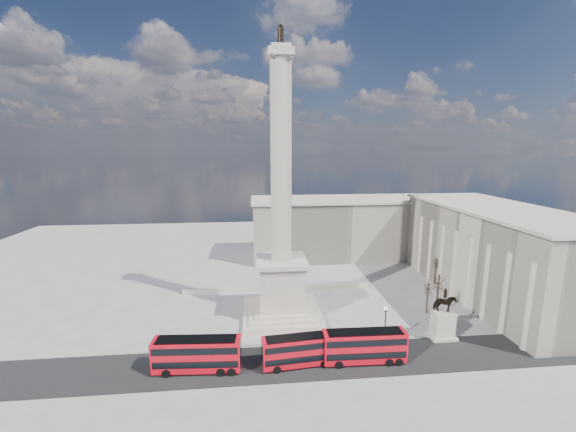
% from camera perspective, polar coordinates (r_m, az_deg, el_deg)
% --- Properties ---
extents(ground, '(180.00, 180.00, 0.00)m').
position_cam_1_polar(ground, '(63.51, -0.67, -17.66)').
color(ground, '#9E9C96').
rests_on(ground, ground).
extents(asphalt_road, '(120.00, 9.00, 0.01)m').
position_cam_1_polar(asphalt_road, '(55.62, 5.85, -22.24)').
color(asphalt_road, '#252525').
rests_on(asphalt_road, ground).
extents(nelsons_column, '(14.00, 14.00, 49.85)m').
position_cam_1_polar(nelsons_column, '(63.21, -1.08, -5.12)').
color(nelsons_column, beige).
rests_on(nelsons_column, ground).
extents(balustrade_wall, '(40.00, 0.60, 1.10)m').
position_cam_1_polar(balustrade_wall, '(77.68, -1.70, -11.67)').
color(balustrade_wall, '#BEB39D').
rests_on(balustrade_wall, ground).
extents(building_east, '(19.00, 46.00, 18.60)m').
position_cam_1_polar(building_east, '(84.95, 30.63, -5.00)').
color(building_east, beige).
rests_on(building_east, ground).
extents(building_northeast, '(51.00, 17.00, 16.60)m').
position_cam_1_polar(building_northeast, '(101.15, 8.71, -1.80)').
color(building_northeast, beige).
rests_on(building_northeast, ground).
extents(red_bus_a, '(12.10, 3.49, 4.85)m').
position_cam_1_polar(red_bus_a, '(53.48, -14.40, -20.83)').
color(red_bus_a, red).
rests_on(red_bus_a, ground).
extents(red_bus_b, '(11.18, 3.55, 4.46)m').
position_cam_1_polar(red_bus_b, '(53.27, 2.20, -20.85)').
color(red_bus_b, red).
rests_on(red_bus_b, ground).
extents(red_bus_c, '(11.90, 3.04, 4.80)m').
position_cam_1_polar(red_bus_c, '(54.90, 12.29, -19.85)').
color(red_bus_c, red).
rests_on(red_bus_c, ground).
extents(victorian_lamp, '(0.56, 0.56, 6.53)m').
position_cam_1_polar(victorian_lamp, '(58.76, 15.43, -16.35)').
color(victorian_lamp, black).
rests_on(victorian_lamp, ground).
extents(equestrian_statue, '(4.10, 3.08, 8.52)m').
position_cam_1_polar(equestrian_statue, '(64.47, 23.76, -15.23)').
color(equestrian_statue, '#BEB39D').
rests_on(equestrian_statue, ground).
extents(bare_tree_near, '(1.90, 1.90, 8.33)m').
position_cam_1_polar(bare_tree_near, '(70.34, 23.17, -9.79)').
color(bare_tree_near, '#332319').
rests_on(bare_tree_near, ground).
extents(bare_tree_mid, '(1.65, 1.65, 6.25)m').
position_cam_1_polar(bare_tree_mid, '(71.39, 21.71, -10.79)').
color(bare_tree_mid, '#332319').
rests_on(bare_tree_mid, ground).
extents(bare_tree_far, '(1.63, 1.63, 6.68)m').
position_cam_1_polar(bare_tree_far, '(86.07, 22.78, -6.93)').
color(bare_tree_far, '#332319').
rests_on(bare_tree_far, ground).
extents(pedestrian_walking, '(0.70, 0.58, 1.64)m').
position_cam_1_polar(pedestrian_walking, '(61.89, 13.69, -17.95)').
color(pedestrian_walking, black).
rests_on(pedestrian_walking, ground).
extents(pedestrian_standing, '(1.01, 0.86, 1.85)m').
position_cam_1_polar(pedestrian_standing, '(61.83, 18.37, -18.13)').
color(pedestrian_standing, black).
rests_on(pedestrian_standing, ground).
extents(pedestrian_crossing, '(0.88, 0.92, 1.54)m').
position_cam_1_polar(pedestrian_crossing, '(58.61, 7.72, -19.53)').
color(pedestrian_crossing, black).
rests_on(pedestrian_crossing, ground).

